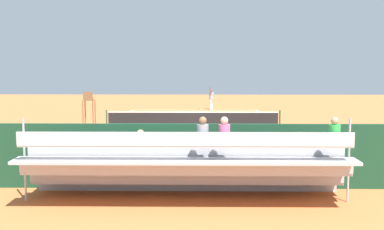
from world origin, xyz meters
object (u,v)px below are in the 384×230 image
(tennis_net, at_px, (193,120))
(equipment_bag, at_px, (185,178))
(tennis_player, at_px, (211,97))
(tennis_racket, at_px, (201,109))
(courtside_bench, at_px, (247,165))
(umpire_chair, at_px, (89,105))
(tennis_ball_near, at_px, (226,114))
(tennis_ball_far, at_px, (185,110))
(bleacher_stand, at_px, (191,167))

(tennis_net, bearing_deg, equipment_bag, 89.62)
(tennis_player, xyz_separation_m, tennis_racket, (0.80, -0.34, -1.00))
(equipment_bag, bearing_deg, courtside_bench, -176.31)
(umpire_chair, bearing_deg, tennis_player, -124.33)
(tennis_racket, bearing_deg, courtside_bench, 93.14)
(equipment_bag, xyz_separation_m, tennis_ball_near, (-2.47, -20.89, -0.15))
(tennis_racket, height_order, tennis_ball_near, tennis_ball_near)
(tennis_ball_near, bearing_deg, tennis_ball_far, -43.21)
(bleacher_stand, distance_m, tennis_ball_near, 22.99)
(umpire_chair, bearing_deg, courtside_bench, 120.96)
(tennis_net, relative_size, tennis_racket, 19.85)
(tennis_net, relative_size, tennis_ball_far, 156.06)
(equipment_bag, distance_m, tennis_player, 24.73)
(tennis_net, distance_m, equipment_bag, 13.40)
(bleacher_stand, bearing_deg, tennis_player, -92.56)
(tennis_player, bearing_deg, equipment_bag, 86.68)
(umpire_chair, xyz_separation_m, tennis_racket, (-6.74, -11.38, -1.30))
(tennis_net, distance_m, umpire_chair, 6.26)
(equipment_bag, xyz_separation_m, tennis_player, (-1.43, -24.68, 0.84))
(tennis_net, xyz_separation_m, tennis_racket, (-0.54, -11.62, -0.49))
(equipment_bag, height_order, tennis_ball_far, equipment_bag)
(equipment_bag, bearing_deg, tennis_racket, -91.44)
(tennis_player, distance_m, tennis_ball_far, 2.48)
(bleacher_stand, height_order, tennis_ball_near, bleacher_stand)
(umpire_chair, height_order, tennis_ball_near, umpire_chair)
(tennis_ball_near, bearing_deg, tennis_racket, -65.95)
(bleacher_stand, xyz_separation_m, tennis_ball_far, (0.93, -25.83, -0.91))
(equipment_bag, height_order, tennis_ball_near, equipment_bag)
(tennis_net, xyz_separation_m, equipment_bag, (0.09, 13.40, -0.32))
(umpire_chair, distance_m, tennis_ball_far, 11.64)
(bleacher_stand, height_order, courtside_bench, bleacher_stand)
(tennis_net, distance_m, courtside_bench, 13.41)
(umpire_chair, height_order, courtside_bench, umpire_chair)
(courtside_bench, relative_size, tennis_ball_near, 27.27)
(tennis_net, xyz_separation_m, courtside_bench, (-1.90, 13.27, 0.06))
(courtside_bench, distance_m, tennis_racket, 24.94)
(umpire_chair, bearing_deg, bleacher_stand, 112.14)
(umpire_chair, height_order, tennis_player, umpire_chair)
(umpire_chair, relative_size, tennis_ball_near, 32.42)
(tennis_net, xyz_separation_m, bleacher_stand, (-0.15, 15.37, 0.44))
(tennis_ball_near, bearing_deg, bleacher_stand, 84.43)
(tennis_net, distance_m, tennis_racket, 11.64)
(umpire_chair, xyz_separation_m, courtside_bench, (-8.10, 13.51, -0.76))
(courtside_bench, height_order, equipment_bag, courtside_bench)
(courtside_bench, height_order, tennis_racket, courtside_bench)
(equipment_bag, bearing_deg, tennis_ball_far, -88.34)
(umpire_chair, bearing_deg, tennis_net, 177.81)
(courtside_bench, relative_size, equipment_bag, 2.00)
(tennis_net, distance_m, tennis_ball_far, 10.50)
(equipment_bag, bearing_deg, tennis_net, -90.38)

